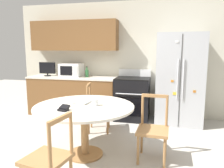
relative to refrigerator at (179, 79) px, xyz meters
The scene contains 14 objects.
back_wall 1.63m from the refrigerator, 166.32° to the left, with size 5.20×0.44×2.60m.
kitchen_counter 2.42m from the refrigerator, behind, with size 2.08×0.64×0.90m.
refrigerator is the anchor object (origin of this frame).
oven_range 1.07m from the refrigerator, behind, with size 0.73×0.68×1.08m.
microwave 2.43m from the refrigerator, behind, with size 0.50×0.39×0.30m.
countertop_tv 3.01m from the refrigerator, behind, with size 0.40×0.16×0.33m.
counter_bottle 2.03m from the refrigerator, behind, with size 0.08×0.08×0.24m.
dining_table 2.29m from the refrigerator, 127.75° to the right, with size 1.42×1.42×0.75m.
dining_chair_near 3.15m from the refrigerator, 117.03° to the right, with size 0.48×0.48×0.90m.
dining_chair_right 1.82m from the refrigerator, 104.09° to the right, with size 0.44×0.44×0.90m.
dining_chair_far 1.79m from the refrigerator, 150.75° to the right, with size 0.49×0.49×0.90m.
candle_glass 2.16m from the refrigerator, 124.93° to the right, with size 0.09×0.09×0.09m.
wallet 2.62m from the refrigerator, 126.49° to the right, with size 0.14×0.15×0.07m.
mail_stack 2.20m from the refrigerator, 132.19° to the right, with size 0.29×0.34×0.02m.
Camera 1 is at (0.89, -2.40, 1.54)m, focal length 35.00 mm.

